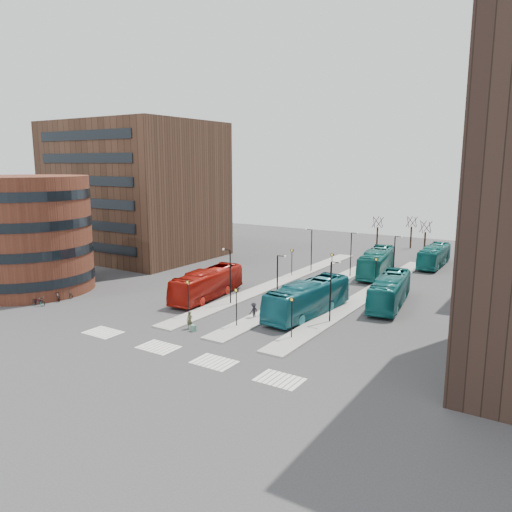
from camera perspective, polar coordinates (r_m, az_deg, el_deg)
The scene contains 23 objects.
ground at distance 40.97m, azimuth -14.00°, elevation -12.04°, with size 160.00×160.00×0.00m, color #313134.
island_left at distance 65.97m, azimuth 2.73°, elevation -2.95°, with size 2.50×45.00×0.15m, color gray.
island_mid at distance 63.28m, azimuth 7.45°, elevation -3.62°, with size 2.50×45.00×0.15m, color gray.
island_right at distance 61.07m, azimuth 12.56°, elevation -4.32°, with size 2.50×45.00×0.15m, color gray.
suitcase at distance 47.57m, azimuth -7.19°, elevation -8.18°, with size 0.48×0.38×0.60m, color #1A4391.
red_bus at distance 58.36m, azimuth -5.59°, elevation -3.17°, with size 2.83×12.11×3.37m, color #9F150C.
teal_bus_a at distance 51.93m, azimuth 5.94°, elevation -4.82°, with size 2.99×12.77×3.56m, color #16606E.
teal_bus_b at distance 71.84m, azimuth 13.62°, elevation -0.71°, with size 3.02×12.92×3.60m, color #146763.
teal_bus_c at distance 56.99m, azimuth 15.04°, elevation -3.84°, with size 2.83×12.08×3.36m, color #15686A.
teal_bus_d at distance 80.37m, azimuth 19.69°, elevation 0.01°, with size 2.69×11.49×3.20m, color #16706E.
traveller at distance 48.09m, azimuth -7.59°, elevation -7.27°, with size 0.63×0.41×1.72m, color #454429.
commuter_a at distance 58.14m, azimuth -5.98°, elevation -4.11°, with size 0.80×0.62×1.64m, color black.
commuter_b at distance 50.21m, azimuth 2.50°, elevation -6.39°, with size 1.03×0.43×1.76m, color black.
commuter_c at distance 50.70m, azimuth -0.27°, elevation -6.26°, with size 1.08×0.62×1.67m, color black.
bicycle_near at distance 60.22m, azimuth -23.65°, elevation -4.77°, with size 0.67×1.92×1.01m, color gray.
bicycle_mid at distance 61.42m, azimuth -21.91°, elevation -4.29°, with size 0.52×1.85×1.11m, color gray.
bicycle_far at distance 62.28m, azimuth -20.80°, elevation -4.09°, with size 0.64×1.83×0.96m, color gray.
crosswalk_stripes at distance 42.48m, azimuth -8.35°, elevation -10.98°, with size 22.35×2.40×0.01m.
round_building at distance 66.86m, azimuth -24.65°, elevation 2.30°, with size 15.16×15.16×14.00m.
office_block at distance 86.06m, azimuth -13.52°, elevation 7.32°, with size 25.00×20.12×22.00m.
sign_poles at distance 56.82m, azimuth 4.12°, elevation -2.78°, with size 12.45×22.12×3.65m.
lamp_posts at distance 60.47m, azimuth 7.26°, elevation -0.88°, with size 14.04×20.24×6.12m.
bare_trees at distance 92.71m, azimuth 16.55°, elevation 2.24°, with size 10.97×8.14×5.90m.
Camera 1 is at (27.93, -25.59, 15.60)m, focal length 35.00 mm.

